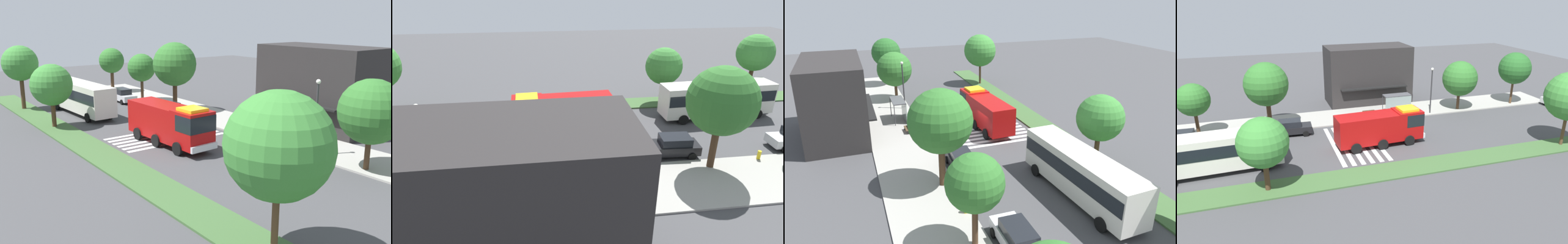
% 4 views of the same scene
% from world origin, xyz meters
% --- Properties ---
extents(ground_plane, '(120.00, 120.00, 0.00)m').
position_xyz_m(ground_plane, '(0.00, 0.00, 0.00)').
color(ground_plane, '#424244').
extents(sidewalk, '(60.00, 5.66, 0.14)m').
position_xyz_m(sidewalk, '(0.00, 8.44, 0.07)').
color(sidewalk, '#9E9B93').
rests_on(sidewalk, ground_plane).
extents(median_strip, '(60.00, 3.00, 0.14)m').
position_xyz_m(median_strip, '(0.00, -7.11, 0.07)').
color(median_strip, '#3D6033').
rests_on(median_strip, ground_plane).
extents(crosswalk, '(4.95, 10.10, 0.01)m').
position_xyz_m(crosswalk, '(-0.14, 0.00, 0.01)').
color(crosswalk, silver).
rests_on(crosswalk, ground_plane).
extents(fire_truck, '(9.41, 3.25, 3.73)m').
position_xyz_m(fire_truck, '(2.58, -1.09, 2.02)').
color(fire_truck, '#A50C0C').
rests_on(fire_truck, ground_plane).
extents(parked_car_west, '(4.60, 2.05, 1.72)m').
position_xyz_m(parked_car_west, '(-17.29, 4.41, 0.88)').
color(parked_car_west, silver).
rests_on(parked_car_west, ground_plane).
extents(parked_car_mid, '(4.39, 2.24, 1.71)m').
position_xyz_m(parked_car_mid, '(-6.26, 4.41, 0.88)').
color(parked_car_mid, black).
rests_on(parked_car_mid, ground_plane).
extents(parked_car_east, '(4.54, 2.20, 1.76)m').
position_xyz_m(parked_car_east, '(30.66, 4.41, 0.90)').
color(parked_car_east, silver).
rests_on(parked_car_east, ground_plane).
extents(transit_bus, '(11.59, 3.27, 3.56)m').
position_xyz_m(transit_bus, '(-13.47, -2.52, 2.11)').
color(transit_bus, silver).
rests_on(transit_bus, ground_plane).
extents(bus_stop_shelter, '(3.50, 1.40, 2.46)m').
position_xyz_m(bus_stop_shelter, '(7.56, 7.26, 1.89)').
color(bus_stop_shelter, '#4C4C51').
rests_on(bus_stop_shelter, sidewalk).
extents(bench_near_shelter, '(1.60, 0.50, 0.90)m').
position_xyz_m(bench_near_shelter, '(3.56, 7.24, 0.59)').
color(bench_near_shelter, '#4C3823').
rests_on(bench_near_shelter, sidewalk).
extents(street_lamp, '(0.36, 0.36, 5.98)m').
position_xyz_m(street_lamp, '(11.72, 6.21, 3.68)').
color(street_lamp, '#2D2D30').
rests_on(street_lamp, sidewalk).
extents(storefront_building, '(11.62, 6.61, 7.97)m').
position_xyz_m(storefront_building, '(5.62, 14.17, 3.98)').
color(storefront_building, '#282626').
rests_on(storefront_building, ground_plane).
extents(sidewalk_tree_west, '(3.52, 3.52, 5.98)m').
position_xyz_m(sidewalk_tree_west, '(-16.06, 6.61, 4.34)').
color(sidewalk_tree_west, '#47301E').
rests_on(sidewalk_tree_west, sidewalk).
extents(sidewalk_tree_center, '(4.91, 4.91, 7.78)m').
position_xyz_m(sidewalk_tree_center, '(-8.46, 6.61, 5.44)').
color(sidewalk_tree_center, '#47301E').
rests_on(sidewalk_tree_center, sidewalk).
extents(sidewalk_tree_east, '(4.60, 4.60, 6.49)m').
position_xyz_m(sidewalk_tree_east, '(16.03, 6.61, 4.32)').
color(sidewalk_tree_east, '#47301E').
rests_on(sidewalk_tree_east, sidewalk).
extents(sidewalk_tree_far_east, '(4.34, 4.34, 7.20)m').
position_xyz_m(sidewalk_tree_far_east, '(24.51, 6.61, 5.15)').
color(sidewalk_tree_far_east, '#513823').
rests_on(sidewalk_tree_far_east, sidewalk).
extents(median_tree_west, '(4.04, 4.04, 6.16)m').
position_xyz_m(median_tree_west, '(-9.31, -7.11, 4.26)').
color(median_tree_west, '#47301E').
rests_on(median_tree_west, median_strip).
extents(fire_hydrant, '(0.28, 0.28, 0.70)m').
position_xyz_m(fire_hydrant, '(-12.77, 6.11, 0.49)').
color(fire_hydrant, gold).
rests_on(fire_hydrant, sidewalk).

